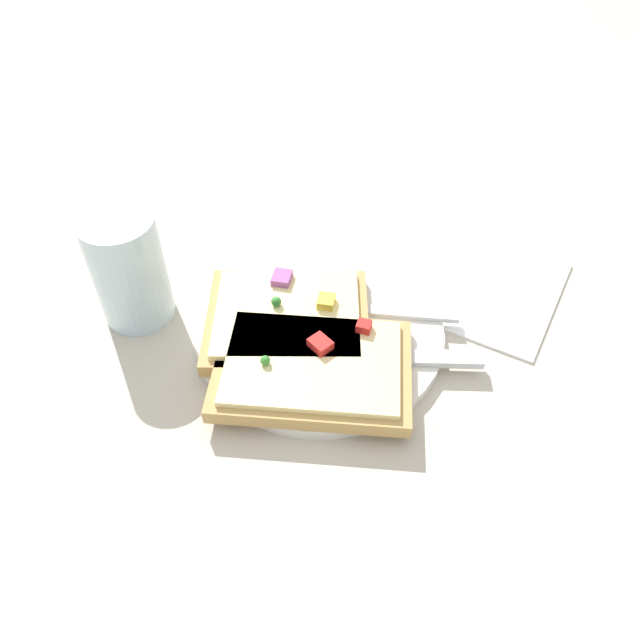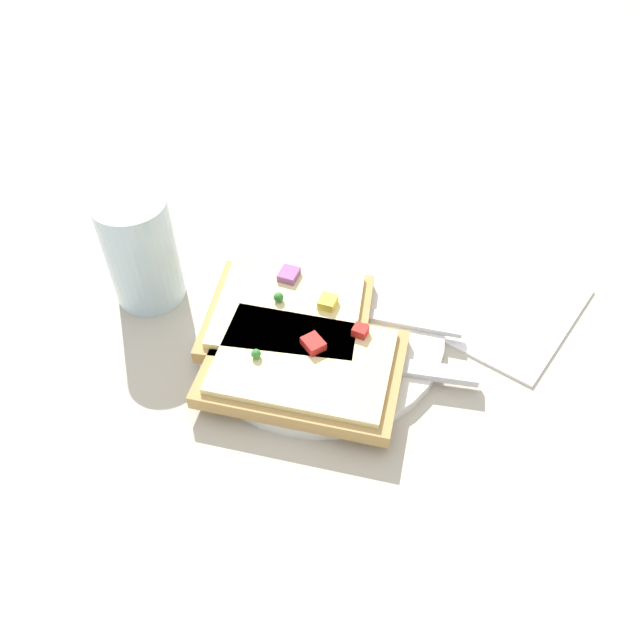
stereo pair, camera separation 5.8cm
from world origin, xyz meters
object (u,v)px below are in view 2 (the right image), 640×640
at_px(fork, 346,311).
at_px(drinking_glass, 141,252).
at_px(pizza_slice_main, 288,315).
at_px(pizza_slice_corner, 304,366).
at_px(plate, 320,332).
at_px(napkin, 521,314).
at_px(knife, 371,363).

relative_size(fork, drinking_glass, 1.69).
distance_m(pizza_slice_main, pizza_slice_corner, 0.06).
bearing_deg(plate, fork, -15.99).
bearing_deg(pizza_slice_corner, napkin, 34.44).
bearing_deg(napkin, fork, 129.25).
bearing_deg(pizza_slice_corner, plate, 88.89).
relative_size(drinking_glass, napkin, 0.73).
height_order(pizza_slice_main, pizza_slice_corner, pizza_slice_main).
distance_m(plate, pizza_slice_corner, 0.06).
bearing_deg(knife, plate, -35.27).
height_order(fork, napkin, fork).
bearing_deg(drinking_glass, knife, -78.65).
height_order(plate, fork, fork).
xyz_separation_m(plate, napkin, (0.14, -0.14, -0.00)).
xyz_separation_m(fork, napkin, (0.11, -0.13, -0.01)).
bearing_deg(drinking_glass, fork, -64.10).
bearing_deg(napkin, pizza_slice_corner, 147.97).
xyz_separation_m(pizza_slice_main, pizza_slice_corner, (-0.04, -0.05, -0.00)).
relative_size(plate, pizza_slice_main, 1.22).
xyz_separation_m(plate, pizza_slice_corner, (-0.05, -0.02, 0.02)).
height_order(pizza_slice_corner, drinking_glass, drinking_glass).
height_order(plate, pizza_slice_corner, pizza_slice_corner).
height_order(plate, drinking_glass, drinking_glass).
distance_m(plate, drinking_glass, 0.19).
distance_m(plate, pizza_slice_main, 0.03).
height_order(knife, pizza_slice_main, pizza_slice_main).
bearing_deg(drinking_glass, plate, -71.67).
height_order(fork, pizza_slice_main, pizza_slice_main).
relative_size(knife, drinking_glass, 1.85).
relative_size(plate, knife, 1.12).
xyz_separation_m(knife, pizza_slice_corner, (-0.04, 0.04, 0.01)).
bearing_deg(plate, knife, -98.45).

